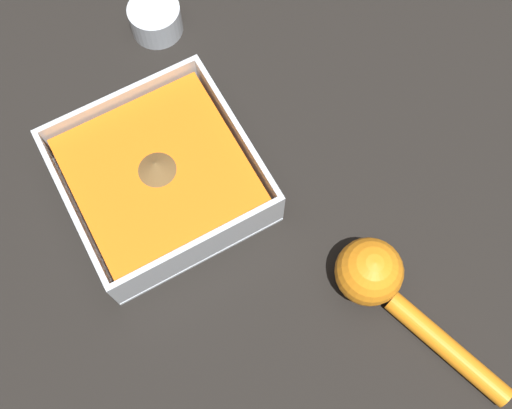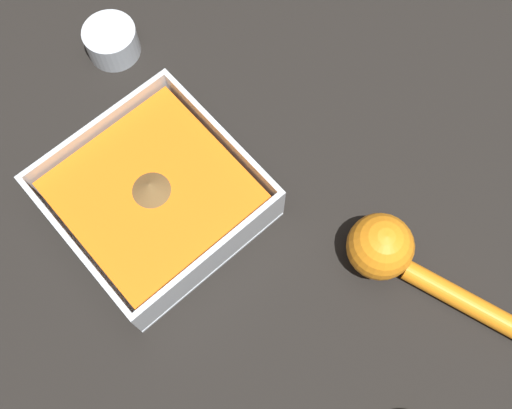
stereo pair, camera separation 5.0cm
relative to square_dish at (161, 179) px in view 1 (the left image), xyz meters
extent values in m
plane|color=black|center=(-0.02, -0.05, -0.03)|extent=(4.00, 4.00, 0.00)
cube|color=silver|center=(0.00, 0.00, -0.02)|extent=(0.20, 0.20, 0.01)
cube|color=silver|center=(0.00, 0.10, 0.01)|extent=(0.20, 0.01, 0.06)
cube|color=silver|center=(0.00, -0.10, 0.01)|extent=(0.20, 0.01, 0.06)
cube|color=silver|center=(0.10, 0.00, 0.01)|extent=(0.01, 0.19, 0.06)
cube|color=silver|center=(-0.10, 0.00, 0.01)|extent=(0.01, 0.19, 0.06)
cube|color=orange|center=(0.00, 0.00, 0.00)|extent=(0.18, 0.18, 0.04)
cone|color=brown|center=(0.00, 0.00, 0.03)|extent=(0.04, 0.04, 0.02)
cylinder|color=silver|center=(0.20, -0.09, -0.01)|extent=(0.07, 0.07, 0.04)
cylinder|color=brown|center=(0.20, -0.09, -0.01)|extent=(0.06, 0.06, 0.02)
sphere|color=orange|center=(-0.20, -0.14, 0.01)|extent=(0.07, 0.07, 0.07)
cylinder|color=orange|center=(-0.31, -0.18, -0.02)|extent=(0.15, 0.07, 0.02)
camera|label=1|loc=(-0.28, 0.03, 0.61)|focal=42.00mm
camera|label=2|loc=(-0.25, 0.08, 0.61)|focal=42.00mm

